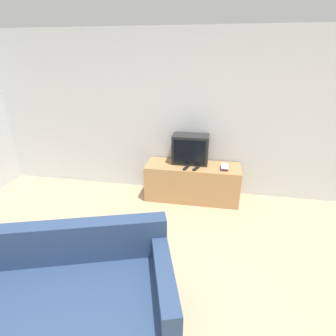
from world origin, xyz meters
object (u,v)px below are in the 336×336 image
book_stack (225,167)px  remote_on_stand (186,168)px  couch (47,307)px  television (190,149)px  tv_stand (192,182)px  remote_secondary (196,168)px

book_stack → remote_on_stand: (-0.59, -0.09, -0.02)m
couch → remote_on_stand: bearing=52.0°
television → couch: bearing=-109.2°
book_stack → television: bearing=164.1°
tv_stand → couch: 2.71m
couch → remote_secondary: couch is taller
book_stack → remote_secondary: bearing=-167.7°
television → book_stack: television is taller
tv_stand → remote_on_stand: 0.35m
television → remote_secondary: size_ratio=3.16×
tv_stand → television: 0.54m
tv_stand → remote_secondary: (0.06, -0.15, 0.31)m
couch → remote_secondary: bearing=48.8°
couch → remote_on_stand: (0.88, 2.39, 0.31)m
television → remote_on_stand: television is taller
tv_stand → book_stack: (0.49, -0.05, 0.32)m
book_stack → couch: bearing=-120.6°
remote_on_stand → couch: bearing=-110.3°
book_stack → remote_on_stand: 0.59m
couch → remote_on_stand: size_ratio=12.73×
book_stack → remote_on_stand: size_ratio=1.16×
remote_on_stand → television: bearing=82.2°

